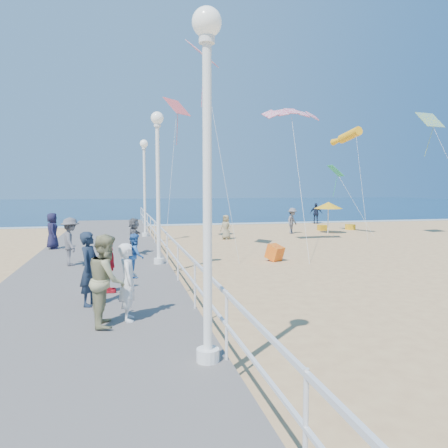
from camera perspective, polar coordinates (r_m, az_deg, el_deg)
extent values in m
plane|color=tan|center=(17.10, 9.79, -5.73)|extent=(160.00, 160.00, 0.00)
cube|color=#0C2748|center=(80.79, -8.56, 2.51)|extent=(160.00, 90.00, 0.05)
cube|color=white|center=(36.69, -2.83, -0.04)|extent=(160.00, 1.20, 0.04)
cube|color=slate|center=(15.75, -16.34, -6.02)|extent=(5.00, 44.00, 0.40)
cube|color=white|center=(15.63, -7.44, -1.32)|extent=(0.05, 42.00, 0.06)
cube|color=white|center=(15.69, -7.42, -3.13)|extent=(0.05, 42.00, 0.04)
cylinder|color=white|center=(7.08, -2.12, -16.73)|extent=(0.36, 0.36, 0.20)
cylinder|color=white|center=(6.59, -2.18, 2.66)|extent=(0.14, 0.14, 4.70)
sphere|color=white|center=(7.01, -2.26, 24.85)|extent=(0.44, 0.44, 0.44)
cylinder|color=white|center=(15.73, -8.49, -4.78)|extent=(0.36, 0.36, 0.20)
cylinder|color=white|center=(15.52, -8.60, 3.81)|extent=(0.14, 0.14, 4.70)
sphere|color=white|center=(15.70, -8.72, 13.52)|extent=(0.44, 0.44, 0.44)
cylinder|color=white|center=(24.63, -10.25, -1.36)|extent=(0.36, 0.36, 0.20)
cylinder|color=white|center=(24.50, -10.33, 4.11)|extent=(0.14, 0.14, 4.70)
sphere|color=white|center=(24.61, -10.42, 10.29)|extent=(0.44, 0.44, 0.44)
imported|color=white|center=(9.10, -12.41, -7.41)|extent=(0.38, 0.58, 1.58)
imported|color=#316AB9|center=(9.16, -11.54, -4.05)|extent=(0.35, 0.45, 0.91)
imported|color=#182335|center=(10.46, -17.13, -5.60)|extent=(0.60, 0.72, 1.70)
imported|color=#989569|center=(8.89, -15.06, -7.05)|extent=(0.69, 0.88, 1.80)
imported|color=#555358|center=(16.00, -19.41, -2.18)|extent=(0.84, 1.19, 1.67)
imported|color=red|center=(11.63, -14.80, -5.21)|extent=(0.39, 0.85, 1.42)
imported|color=#181733|center=(20.65, -21.51, -0.84)|extent=(0.63, 0.85, 1.59)
imported|color=#535458|center=(18.11, -11.66, -1.54)|extent=(0.57, 1.40, 1.47)
imported|color=slate|center=(29.73, 8.92, 0.41)|extent=(1.26, 1.25, 1.75)
imported|color=#192138|center=(38.47, 11.94, 1.37)|extent=(1.13, 0.83, 1.78)
imported|color=gray|center=(26.15, 0.25, -0.41)|extent=(0.83, 0.85, 1.48)
cube|color=red|center=(18.57, 6.65, -3.92)|extent=(0.84, 0.89, 0.74)
cylinder|color=white|center=(30.34, 13.44, 0.48)|extent=(0.05, 0.05, 1.80)
cone|color=gold|center=(30.28, 13.47, 2.39)|extent=(1.90, 1.90, 0.45)
cube|color=gold|center=(32.49, 12.70, -0.47)|extent=(0.55, 0.55, 0.40)
cube|color=yellow|center=(33.55, 16.17, -0.38)|extent=(0.55, 0.55, 0.40)
cylinder|color=#FEAA15|center=(28.95, 16.12, 11.09)|extent=(1.06, 2.97, 1.14)
cube|color=#DB5053|center=(25.21, -6.15, 14.99)|extent=(1.62, 1.62, 0.97)
cube|color=blue|center=(30.17, 25.32, 12.21)|extent=(1.55, 1.23, 1.00)
cube|color=#24AB74|center=(31.44, 14.36, 6.76)|extent=(1.02, 1.26, 0.78)
cube|color=#E31A5C|center=(20.70, -2.82, 21.30)|extent=(1.67, 1.79, 0.92)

